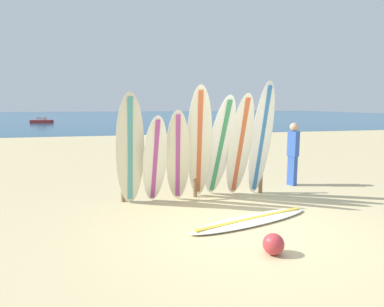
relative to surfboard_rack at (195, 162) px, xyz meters
name	(u,v)px	position (x,y,z in m)	size (l,w,h in m)	color
ground_plane	(254,232)	(0.42, -2.25, -0.78)	(120.00, 120.00, 0.00)	#CCB784
ocean_water	(123,116)	(0.42, 55.75, -0.78)	(120.00, 80.00, 0.01)	navy
surfboard_rack	(195,162)	(0.00, 0.00, 0.00)	(3.24, 0.09, 1.19)	olive
surfboard_leaning_far_left	(130,150)	(-1.42, -0.34, 0.36)	(0.60, 0.59, 2.29)	beige
surfboard_leaning_left	(155,161)	(-0.94, -0.44, 0.15)	(0.53, 0.92, 1.86)	white
surfboard_leaning_center_left	(178,157)	(-0.47, -0.39, 0.20)	(0.60, 0.82, 1.95)	beige
surfboard_leaning_center	(199,145)	(-0.01, -0.38, 0.43)	(0.74, 1.23, 2.43)	silver
surfboard_leaning_center_right	(220,148)	(0.47, -0.29, 0.34)	(0.62, 1.15, 2.25)	white
surfboard_leaning_right	(240,147)	(0.91, -0.32, 0.36)	(0.53, 0.93, 2.28)	white
surfboard_leaning_far_right	(261,140)	(1.42, -0.28, 0.49)	(0.53, 0.74, 2.54)	white
surfboard_lying_on_sand	(251,220)	(0.57, -1.81, -0.75)	(2.55, 1.23, 0.08)	white
beachgoer_standing	(293,151)	(2.67, 0.51, 0.10)	(0.24, 0.30, 1.59)	#3359B2
small_boat_offshore	(42,121)	(-9.26, 33.12, -0.52)	(2.40, 1.51, 0.71)	#B22D28
beach_ball	(273,244)	(0.34, -3.07, -0.63)	(0.30, 0.30, 0.30)	#B73338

